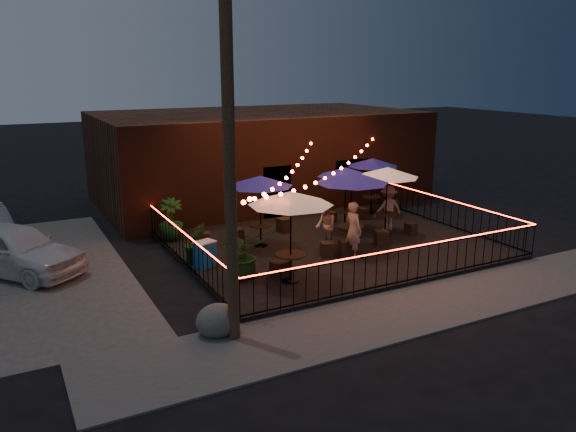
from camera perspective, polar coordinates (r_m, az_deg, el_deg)
name	(u,v)px	position (r m, az deg, el deg)	size (l,w,h in m)	color
ground	(365,266)	(17.47, 7.82, -5.07)	(110.00, 110.00, 0.00)	black
patio	(331,246)	(19.02, 4.34, -3.07)	(10.00, 8.00, 0.15)	black
sidewalk	(438,303)	(15.13, 15.02, -8.56)	(18.00, 2.50, 0.05)	#43403E
brick_building	(258,156)	(25.92, -3.08, 6.12)	(14.00, 8.00, 4.00)	#35180E
utility_pole	(230,163)	(11.68, -5.96, 5.40)	(0.26, 0.26, 8.00)	#361F16
fence_front	(408,265)	(15.77, 12.11, -4.92)	(10.00, 0.04, 1.04)	black
fence_left	(187,251)	(16.84, -10.25, -3.55)	(0.04, 8.00, 1.04)	black
fence_right	(444,212)	(21.83, 15.58, 0.37)	(0.04, 8.00, 1.04)	black
festoon_lights	(310,179)	(17.65, 2.22, 3.76)	(10.02, 8.72, 1.32)	red
cafe_table_0	(291,199)	(15.02, 0.27, 1.69)	(2.86, 2.86, 2.56)	black
cafe_table_1	(260,182)	(18.21, -2.85, 3.46)	(2.66, 2.66, 2.38)	black
cafe_table_2	(352,178)	(17.85, 6.52, 3.84)	(3.03, 3.03, 2.61)	black
cafe_table_3	(346,173)	(20.31, 5.91, 4.38)	(2.68, 2.68, 2.30)	black
cafe_table_4	(388,173)	(19.87, 10.09, 4.30)	(2.82, 2.82, 2.42)	black
cafe_table_5	(373,163)	(22.79, 8.61, 5.34)	(2.60, 2.60, 2.26)	black
bistro_chair_0	(247,270)	(16.01, -4.20, -5.44)	(0.37, 0.37, 0.43)	black
bistro_chair_1	(279,270)	(15.90, -0.89, -5.46)	(0.41, 0.41, 0.48)	black
bistro_chair_2	(205,239)	(19.00, -8.47, -2.30)	(0.36, 0.36, 0.43)	black
bistro_chair_3	(237,235)	(19.16, -5.23, -1.98)	(0.40, 0.40, 0.47)	black
bistro_chair_4	(327,249)	(17.69, 3.97, -3.40)	(0.39, 0.39, 0.46)	black
bistro_chair_5	(347,248)	(17.77, 5.97, -3.28)	(0.43, 0.43, 0.51)	black
bistro_chair_6	(284,225)	(20.30, -0.42, -0.91)	(0.42, 0.42, 0.50)	black
bistro_chair_7	(331,217)	(21.62, 4.40, -0.11)	(0.34, 0.34, 0.40)	black
bistro_chair_8	(382,238)	(19.02, 9.50, -2.21)	(0.42, 0.42, 0.50)	black
bistro_chair_9	(411,229)	(20.47, 12.36, -1.27)	(0.35, 0.35, 0.41)	black
bistro_chair_10	(363,213)	(22.22, 7.68, 0.26)	(0.37, 0.37, 0.44)	black
bistro_chair_11	(392,206)	(23.46, 10.49, 1.00)	(0.43, 0.43, 0.51)	black
patron_a	(353,230)	(17.44, 6.64, -1.43)	(0.66, 0.43, 1.81)	#CAAB8C
patron_b	(326,226)	(18.28, 3.86, -0.98)	(0.76, 0.59, 1.57)	#D6A88A
patron_c	(388,208)	(20.71, 10.14, 0.80)	(1.06, 0.61, 1.64)	tan
potted_shrub_a	(244,254)	(15.83, -4.53, -3.86)	(1.25, 1.08, 1.39)	#133F0F
potted_shrub_b	(195,242)	(17.27, -9.39, -2.67)	(0.68, 0.55, 1.24)	#0B380D
potted_shrub_c	(171,220)	(19.63, -11.81, -0.36)	(0.81, 0.81, 1.44)	#15380B
cooler	(205,254)	(16.86, -8.43, -3.84)	(0.71, 0.61, 0.80)	#1A62B0
boulder	(218,320)	(12.99, -7.17, -10.49)	(0.95, 0.81, 0.74)	#454540
car_white	(15,249)	(18.31, -26.03, -3.07)	(1.78, 4.42, 1.51)	white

